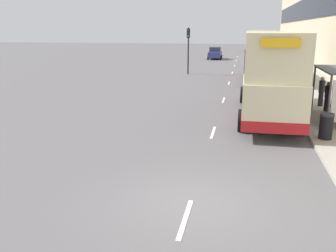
% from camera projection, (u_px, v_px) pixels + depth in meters
% --- Properties ---
extents(ground_plane, '(220.00, 220.00, 0.00)m').
position_uv_depth(ground_plane, '(191.00, 202.00, 9.91)').
color(ground_plane, '#5B595B').
extents(pavement, '(5.00, 93.00, 0.14)m').
position_uv_depth(pavement, '(289.00, 66.00, 45.16)').
color(pavement, '#A39E93').
rests_on(pavement, ground_plane).
extents(lane_mark_0, '(0.12, 2.00, 0.01)m').
position_uv_depth(lane_mark_0, '(185.00, 219.00, 9.02)').
color(lane_mark_0, silver).
rests_on(lane_mark_0, ground_plane).
extents(lane_mark_1, '(0.12, 2.00, 0.01)m').
position_uv_depth(lane_mark_1, '(213.00, 132.00, 16.56)').
color(lane_mark_1, silver).
rests_on(lane_mark_1, ground_plane).
extents(lane_mark_2, '(0.12, 2.00, 0.01)m').
position_uv_depth(lane_mark_2, '(224.00, 100.00, 24.10)').
color(lane_mark_2, silver).
rests_on(lane_mark_2, ground_plane).
extents(lane_mark_3, '(0.12, 2.00, 0.01)m').
position_uv_depth(lane_mark_3, '(229.00, 83.00, 31.65)').
color(lane_mark_3, silver).
rests_on(lane_mark_3, ground_plane).
extents(lane_mark_4, '(0.12, 2.00, 0.01)m').
position_uv_depth(lane_mark_4, '(232.00, 73.00, 39.19)').
color(lane_mark_4, silver).
rests_on(lane_mark_4, ground_plane).
extents(lane_mark_5, '(0.12, 2.00, 0.01)m').
position_uv_depth(lane_mark_5, '(235.00, 66.00, 46.74)').
color(lane_mark_5, silver).
rests_on(lane_mark_5, ground_plane).
extents(lane_mark_6, '(0.12, 2.00, 0.01)m').
position_uv_depth(lane_mark_6, '(236.00, 61.00, 54.28)').
color(lane_mark_6, silver).
rests_on(lane_mark_6, ground_plane).
extents(lane_mark_7, '(0.12, 2.00, 0.01)m').
position_uv_depth(lane_mark_7, '(238.00, 57.00, 61.83)').
color(lane_mark_7, silver).
rests_on(lane_mark_7, ground_plane).
extents(double_decker_bus_near, '(2.85, 10.58, 4.30)m').
position_uv_depth(double_decker_bus_near, '(269.00, 73.00, 19.07)').
color(double_decker_bus_near, beige).
rests_on(double_decker_bus_near, ground_plane).
extents(double_decker_bus_ahead, '(2.85, 11.24, 4.30)m').
position_uv_depth(double_decker_bus_ahead, '(261.00, 54.00, 32.76)').
color(double_decker_bus_ahead, beige).
rests_on(double_decker_bus_ahead, ground_plane).
extents(car_0, '(1.95, 4.37, 1.70)m').
position_uv_depth(car_0, '(259.00, 60.00, 44.92)').
color(car_0, navy).
rests_on(car_0, ground_plane).
extents(car_1, '(2.04, 4.30, 1.82)m').
position_uv_depth(car_1, '(215.00, 53.00, 56.68)').
color(car_1, navy).
rests_on(car_1, ground_plane).
extents(car_2, '(1.97, 4.47, 1.82)m').
position_uv_depth(car_2, '(250.00, 47.00, 76.27)').
color(car_2, black).
rests_on(car_2, ground_plane).
extents(pedestrian_at_shelter, '(0.33, 0.33, 1.69)m').
position_uv_depth(pedestrian_at_shelter, '(321.00, 91.00, 21.37)').
color(pedestrian_at_shelter, '#23232D').
rests_on(pedestrian_at_shelter, ground_plane).
extents(pedestrian_1, '(0.37, 0.37, 1.85)m').
position_uv_depth(pedestrian_1, '(307.00, 92.00, 20.46)').
color(pedestrian_1, '#23232D').
rests_on(pedestrian_1, ground_plane).
extents(pedestrian_3, '(0.32, 0.32, 1.60)m').
position_uv_depth(pedestrian_3, '(327.00, 96.00, 19.99)').
color(pedestrian_3, '#23232D').
rests_on(pedestrian_3, ground_plane).
extents(litter_bin, '(0.55, 0.55, 1.05)m').
position_uv_depth(litter_bin, '(326.00, 126.00, 14.99)').
color(litter_bin, black).
rests_on(litter_bin, ground_plane).
extents(traffic_light_far_kerb, '(0.30, 0.32, 4.59)m').
position_uv_depth(traffic_light_far_kerb, '(188.00, 43.00, 37.27)').
color(traffic_light_far_kerb, black).
rests_on(traffic_light_far_kerb, ground_plane).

